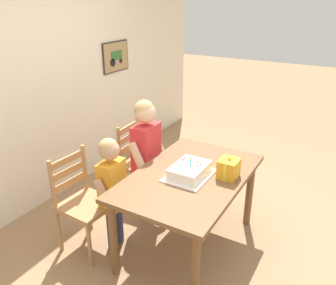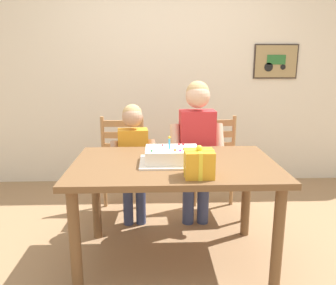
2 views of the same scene
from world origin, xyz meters
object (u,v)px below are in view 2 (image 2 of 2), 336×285
gift_box_red_large (199,164)px  chair_left (121,167)px  dining_table (174,177)px  birthday_cake (172,156)px  child_older (197,140)px  chair_right (218,166)px  child_younger (133,154)px

gift_box_red_large → chair_left: gift_box_red_large is taller
chair_left → gift_box_red_large: bearing=-62.4°
dining_table → gift_box_red_large: 0.38m
birthday_cake → chair_left: 1.00m
chair_left → dining_table: bearing=-61.0°
gift_box_red_large → child_older: 0.90m
birthday_cake → dining_table: bearing=23.0°
chair_right → dining_table: bearing=-119.0°
birthday_cake → chair_left: birthday_cake is taller
dining_table → chair_right: (0.46, 0.83, -0.18)m
gift_box_red_large → child_younger: size_ratio=0.18×
chair_right → child_younger: child_younger is taller
child_older → child_younger: size_ratio=1.18×
chair_right → child_older: size_ratio=0.72×
birthday_cake → gift_box_red_large: gift_box_red_large is taller
child_older → gift_box_red_large: bearing=-96.1°
gift_box_red_large → child_younger: 1.02m
birthday_cake → chair_left: size_ratio=0.48×
chair_left → child_older: size_ratio=0.72×
chair_right → child_younger: bearing=-163.4°
gift_box_red_large → chair_right: (0.33, 1.13, -0.37)m
chair_left → child_older: (0.68, -0.23, 0.31)m
child_older → dining_table: bearing=-110.8°
dining_table → chair_left: bearing=119.0°
dining_table → chair_right: 0.96m
chair_left → child_older: 0.79m
dining_table → chair_left: size_ratio=1.52×
birthday_cake → child_older: 0.65m
gift_box_red_large → chair_right: size_ratio=0.22×
birthday_cake → child_younger: bearing=117.0°
dining_table → child_younger: bearing=118.6°
chair_left → child_younger: child_younger is taller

